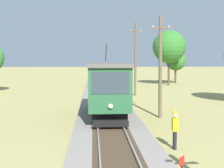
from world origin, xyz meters
The scene contains 8 objects.
red_tram centered at (0.00, 13.86, 2.19)m, with size 2.60×8.54×4.79m.
freight_car centered at (0.00, 36.30, 1.56)m, with size 2.40×5.20×2.31m.
utility_pole_near_tram centered at (3.67, 13.62, 3.62)m, with size 1.40×0.50×7.05m.
utility_pole_mid centered at (3.67, 25.62, 4.10)m, with size 1.40×0.53×8.00m.
gravel_pile centered at (3.72, 37.86, 0.46)m, with size 3.09×3.09×0.92m, color #9E998E.
track_worker centered at (2.73, 6.46, 0.98)m, with size 0.27×0.40×1.78m.
tree_right_near centered at (10.53, 37.76, 5.83)m, with size 4.96×4.96×8.32m.
tree_left_far centered at (12.59, 41.28, 3.72)m, with size 3.29×3.29×5.38m.
Camera 1 is at (-0.96, -6.48, 4.16)m, focal length 47.35 mm.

